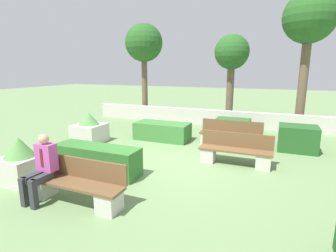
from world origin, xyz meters
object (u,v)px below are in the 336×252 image
Objects in this scene: bench_front at (76,186)px; tree_leftmost at (144,44)px; bench_right_side at (230,136)px; planter_corner_right at (89,129)px; bench_left_side at (235,153)px; tree_center_right at (310,20)px; tree_center_left at (232,55)px; person_seated_man at (42,165)px; planter_corner_left at (21,162)px.

tree_leftmost is at bearing 109.42° from bench_front.
planter_corner_right is (-4.62, -1.44, 0.13)m from bench_right_side.
bench_left_side is 0.33× the size of tree_center_right.
tree_center_left is 0.72× the size of tree_center_right.
planter_corner_right is (-5.03, 0.29, 0.13)m from bench_left_side.
tree_center_left reaches higher than person_seated_man.
bench_right_side is at bearing -79.33° from tree_center_left.
person_seated_man is 4.16m from planter_corner_right.
person_seated_man is at bearing -101.26° from tree_center_left.
tree_leftmost is at bearing 136.80° from bench_left_side.
person_seated_man reaches higher than planter_corner_right.
person_seated_man reaches higher than planter_corner_left.
bench_left_side is (2.48, 3.27, -0.01)m from bench_front.
planter_corner_left is (-3.84, -4.73, 0.15)m from bench_right_side.
planter_corner_left is at bearing -143.64° from bench_left_side.
tree_center_left is 3.38m from tree_center_right.
tree_center_right is at bearing 64.74° from bench_front.
person_seated_man is 0.23× the size of tree_center_right.
tree_center_right reaches higher than planter_corner_left.
planter_corner_left is at bearing -124.39° from tree_center_right.
planter_corner_right is (-2.55, 3.55, 0.12)m from bench_front.
planter_corner_right is at bearing -84.36° from tree_leftmost.
tree_center_right is (7.41, 0.53, 0.74)m from tree_leftmost.
person_seated_man is 11.26m from tree_center_right.
tree_leftmost is (-0.51, 5.13, 3.28)m from planter_corner_right.
bench_right_side is at bearing -35.76° from tree_leftmost.
planter_corner_right is 0.18× the size of tree_center_right.
tree_center_right is at bearing 73.71° from bench_left_side.
bench_right_side is at bearing 62.14° from person_seated_man.
tree_leftmost reaches higher than person_seated_man.
bench_left_side is 6.84m from tree_center_left.
tree_leftmost is (-1.28, 8.42, 3.25)m from planter_corner_left.
planter_corner_right is (-0.78, 3.29, -0.03)m from planter_corner_left.
bench_right_side is (2.06, 5.00, -0.00)m from bench_front.
tree_center_left is at bearing 56.88° from planter_corner_right.
person_seated_man is at bearing -74.76° from tree_leftmost.
bench_right_side is at bearing 67.58° from bench_front.
bench_front is at bearing -115.26° from tree_center_right.
bench_left_side is at bearing -83.66° from bench_right_side.
tree_center_left is (3.79, 5.81, 2.71)m from planter_corner_right.
tree_center_right reaches higher than tree_leftmost.
bench_front and bench_left_side have the same top height.
tree_center_left is at bearing 78.74° from person_seated_man.
bench_right_side is 5.83m from person_seated_man.
tree_center_left is at bearing 71.67° from planter_corner_left.
bench_front is at bearing -8.53° from planter_corner_left.
bench_right_side is 5.27m from tree_center_left.
bench_right_side is 6.34m from tree_center_right.
person_seated_man is 9.64m from tree_leftmost.
tree_center_right is at bearing 54.33° from bench_right_side.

